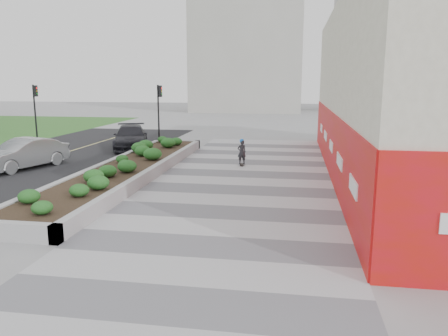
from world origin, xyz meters
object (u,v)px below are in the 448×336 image
(traffic_signal_near, at_px, (159,105))
(car_dark, at_px, (131,137))
(traffic_signal_far, at_px, (35,105))
(planter, at_px, (129,167))
(car_silver, at_px, (24,154))
(skateboarder, at_px, (242,152))

(traffic_signal_near, relative_size, car_dark, 0.79)
(traffic_signal_near, xyz_separation_m, traffic_signal_far, (-9.20, -0.50, 0.00))
(planter, bearing_deg, traffic_signal_near, 99.35)
(planter, xyz_separation_m, traffic_signal_far, (-10.93, 10.00, 2.34))
(car_silver, bearing_deg, skateboarder, 31.65)
(planter, bearing_deg, skateboarder, 33.84)
(traffic_signal_near, distance_m, car_silver, 10.80)
(planter, height_order, car_silver, car_silver)
(skateboarder, relative_size, car_silver, 0.31)
(planter, relative_size, skateboarder, 12.46)
(traffic_signal_near, bearing_deg, car_silver, -113.28)
(car_dark, bearing_deg, car_silver, -131.42)
(skateboarder, distance_m, car_silver, 11.25)
(planter, height_order, skateboarder, skateboarder)
(traffic_signal_near, bearing_deg, car_dark, -118.02)
(planter, xyz_separation_m, car_dark, (-3.00, 8.11, 0.35))
(car_silver, height_order, car_dark, car_dark)
(skateboarder, relative_size, car_dark, 0.27)
(traffic_signal_far, distance_m, car_silver, 10.71)
(planter, bearing_deg, car_dark, 110.30)
(skateboarder, height_order, car_silver, car_silver)
(planter, height_order, traffic_signal_near, traffic_signal_near)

